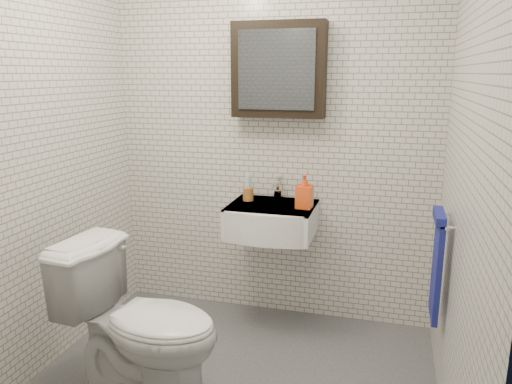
# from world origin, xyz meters

# --- Properties ---
(room_shell) EXTENTS (2.22, 2.02, 2.51)m
(room_shell) POSITION_xyz_m (0.00, 0.00, 1.47)
(room_shell) COLOR silver
(room_shell) RESTS_ON ground
(washbasin) EXTENTS (0.55, 0.50, 0.20)m
(washbasin) POSITION_xyz_m (0.05, 0.73, 0.76)
(washbasin) COLOR white
(washbasin) RESTS_ON room_shell
(faucet) EXTENTS (0.06, 0.20, 0.15)m
(faucet) POSITION_xyz_m (0.05, 0.93, 0.92)
(faucet) COLOR silver
(faucet) RESTS_ON washbasin
(mirror_cabinet) EXTENTS (0.60, 0.15, 0.60)m
(mirror_cabinet) POSITION_xyz_m (0.05, 0.93, 1.70)
(mirror_cabinet) COLOR black
(mirror_cabinet) RESTS_ON room_shell
(towel_rail) EXTENTS (0.09, 0.30, 0.58)m
(towel_rail) POSITION_xyz_m (1.04, 0.35, 0.72)
(towel_rail) COLOR silver
(towel_rail) RESTS_ON room_shell
(toothbrush_cup) EXTENTS (0.07, 0.07, 0.19)m
(toothbrush_cup) POSITION_xyz_m (-0.13, 0.84, 0.90)
(toothbrush_cup) COLOR #A36228
(toothbrush_cup) RESTS_ON washbasin
(soap_bottle) EXTENTS (0.11, 0.11, 0.22)m
(soap_bottle) POSITION_xyz_m (0.27, 0.75, 0.96)
(soap_bottle) COLOR orange
(soap_bottle) RESTS_ON washbasin
(toilet) EXTENTS (0.88, 0.56, 0.85)m
(toilet) POSITION_xyz_m (-0.40, -0.17, 0.42)
(toilet) COLOR white
(toilet) RESTS_ON ground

